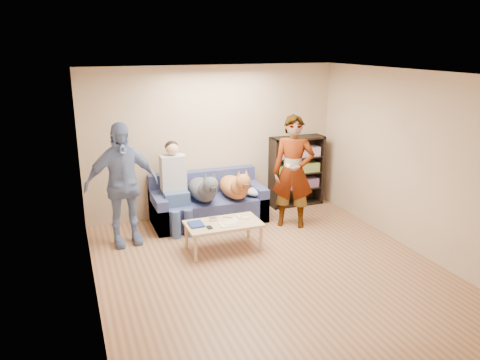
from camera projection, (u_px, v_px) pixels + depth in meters
name	position (u px, v px, depth m)	size (l,w,h in m)	color
ground	(272.00, 271.00, 6.29)	(5.00, 5.00, 0.00)	brown
ceiling	(276.00, 74.00, 5.56)	(5.00, 5.00, 0.00)	white
wall_back	(214.00, 141.00, 8.17)	(4.50, 4.50, 0.00)	tan
wall_front	(406.00, 262.00, 3.68)	(4.50, 4.50, 0.00)	tan
wall_left	(88.00, 199.00, 5.16)	(5.00, 5.00, 0.00)	tan
wall_right	(416.00, 163.00, 6.69)	(5.00, 5.00, 0.00)	tan
blanket	(257.00, 192.00, 8.03)	(0.39, 0.33, 0.14)	silver
person_standing_right	(293.00, 172.00, 7.62)	(0.68, 0.44, 1.85)	gray
person_standing_left	(122.00, 185.00, 6.91)	(1.10, 0.46, 1.87)	#7488B9
held_controller	(288.00, 166.00, 7.33)	(0.04, 0.13, 0.03)	white
notebook_blue	(196.00, 224.00, 6.76)	(0.20, 0.26, 0.03)	navy
papers	(229.00, 224.00, 6.78)	(0.26, 0.20, 0.01)	white
magazine	(230.00, 222.00, 6.80)	(0.22, 0.17, 0.01)	beige
camera_silver	(213.00, 219.00, 6.91)	(0.11, 0.06, 0.05)	#B7B8BC
controller_a	(239.00, 217.00, 7.03)	(0.04, 0.13, 0.03)	white
controller_b	(246.00, 218.00, 6.99)	(0.09, 0.06, 0.03)	white
headphone_cup_a	(237.00, 221.00, 6.90)	(0.07, 0.07, 0.02)	white
headphone_cup_b	(235.00, 219.00, 6.97)	(0.07, 0.07, 0.02)	white
pen_orange	(226.00, 226.00, 6.70)	(0.01, 0.01, 0.14)	#E25920
pen_black	(227.00, 217.00, 7.05)	(0.01, 0.01, 0.14)	black
wallet	(209.00, 227.00, 6.66)	(0.07, 0.12, 0.01)	black
sofa	(208.00, 205.00, 8.01)	(1.90, 0.85, 0.82)	#515B93
person_seated	(175.00, 183.00, 7.56)	(0.40, 0.73, 1.47)	#41588F
dog_gray	(203.00, 189.00, 7.70)	(0.41, 1.25, 0.60)	#4E5058
dog_tan	(235.00, 186.00, 7.84)	(0.41, 1.16, 0.59)	#C9753D
coffee_table	(223.00, 226.00, 6.87)	(1.10, 0.60, 0.42)	#D1B880
bookshelf	(296.00, 169.00, 8.72)	(1.00, 0.34, 1.30)	black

